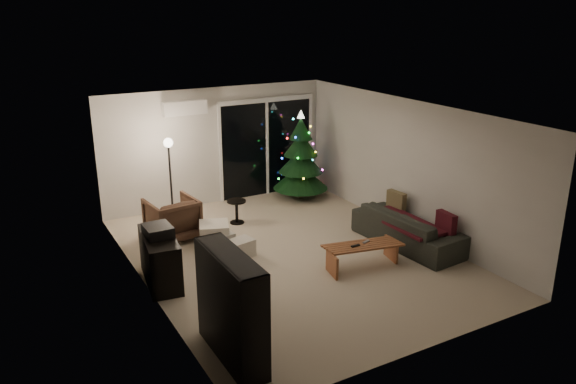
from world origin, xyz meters
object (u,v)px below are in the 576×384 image
object	(u,v)px
sofa	(408,228)
christmas_tree	(301,155)
media_cabinet	(160,259)
coffee_table	(362,256)
armchair	(172,219)
bookshelf	(218,310)

from	to	relation	value
sofa	christmas_tree	world-z (taller)	christmas_tree
media_cabinet	sofa	size ratio (longest dim) A/B	0.58
coffee_table	christmas_tree	distance (m)	3.75
media_cabinet	armchair	xyz separation A→B (m)	(0.71, 1.57, 0.00)
media_cabinet	christmas_tree	bearing A→B (deg)	39.21
bookshelf	media_cabinet	distance (m)	2.37
armchair	sofa	size ratio (longest dim) A/B	0.40
media_cabinet	coffee_table	bearing A→B (deg)	-12.47
sofa	coffee_table	size ratio (longest dim) A/B	1.71
christmas_tree	bookshelf	bearing A→B (deg)	-129.59
armchair	sofa	world-z (taller)	armchair
media_cabinet	sofa	bearing A→B (deg)	-2.63
armchair	coffee_table	world-z (taller)	armchair
coffee_table	christmas_tree	xyz separation A→B (m)	(0.92, 3.55, 0.79)
sofa	armchair	bearing A→B (deg)	52.90
bookshelf	sofa	xyz separation A→B (m)	(4.30, 1.58, -0.37)
media_cabinet	armchair	size ratio (longest dim) A/B	1.44
bookshelf	coffee_table	world-z (taller)	bookshelf
media_cabinet	sofa	distance (m)	4.37
armchair	bookshelf	bearing A→B (deg)	73.67
media_cabinet	christmas_tree	size ratio (longest dim) A/B	0.63
armchair	sofa	bearing A→B (deg)	140.84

